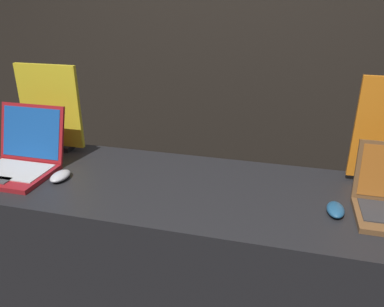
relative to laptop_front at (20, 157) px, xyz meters
name	(u,v)px	position (x,y,z in m)	size (l,w,h in m)	color
wall_back	(239,47)	(0.78, 1.31, 0.34)	(8.00, 0.05, 2.80)	black
display_counter	(192,282)	(0.78, 0.04, -0.56)	(1.98, 0.64, 1.00)	black
laptop_front	(20,157)	(0.00, 0.00, 0.00)	(0.32, 0.34, 0.27)	maroon
mouse_front	(60,176)	(0.22, -0.04, -0.05)	(0.07, 0.11, 0.03)	#B2B2B7
promo_stand_front	(51,110)	(0.00, 0.26, 0.14)	(0.32, 0.07, 0.43)	black
mouse_back	(335,210)	(1.33, -0.03, -0.05)	(0.06, 0.11, 0.03)	navy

